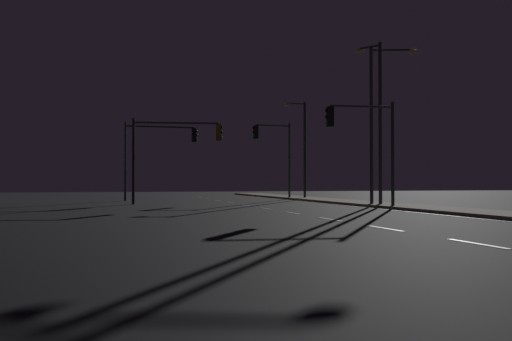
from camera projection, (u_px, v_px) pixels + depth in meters
name	position (u px, v px, depth m)	size (l,w,h in m)	color
ground_plane	(324.00, 219.00, 20.04)	(112.00, 112.00, 0.00)	black
sidewalk_right	(491.00, 214.00, 21.71)	(2.58, 77.00, 0.14)	#9E937F
lane_markings_center	(293.00, 213.00, 23.42)	(0.14, 50.00, 0.01)	silver
lane_edge_line	(390.00, 210.00, 26.16)	(0.14, 53.00, 0.01)	silver
traffic_light_mid_left	(363.00, 132.00, 27.60)	(3.44, 0.51, 4.98)	#38383D
traffic_light_mid_right	(175.00, 142.00, 33.08)	(5.10, 0.92, 4.89)	#2D3033
traffic_light_overhead_east	(274.00, 145.00, 42.08)	(2.95, 0.53, 5.47)	#4C4C51
traffic_light_far_left	(158.00, 145.00, 39.48)	(4.98, 0.38, 5.28)	#4C4C51
street_lamp_mid_block	(301.00, 140.00, 42.32)	(1.80, 0.39, 6.99)	#2D3033
street_lamp_far_end	(377.00, 109.00, 30.02)	(1.05, 1.31, 8.35)	#38383D
street_lamp_across_street	(379.00, 110.00, 30.24)	(2.44, 0.96, 8.17)	#38383D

